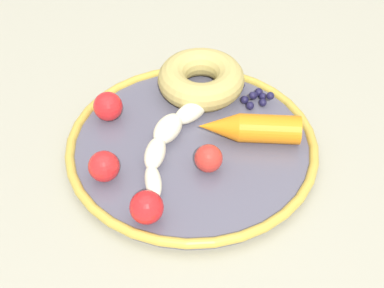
% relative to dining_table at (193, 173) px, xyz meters
% --- Properties ---
extents(dining_table, '(1.25, 0.85, 0.75)m').
position_rel_dining_table_xyz_m(dining_table, '(0.00, 0.00, 0.00)').
color(dining_table, gray).
rests_on(dining_table, ground_plane).
extents(plate, '(0.32, 0.32, 0.02)m').
position_rel_dining_table_xyz_m(plate, '(0.01, 0.04, 0.09)').
color(plate, '#4F4E5F').
rests_on(plate, dining_table).
extents(banana, '(0.16, 0.14, 0.03)m').
position_rel_dining_table_xyz_m(banana, '(0.03, 0.02, 0.11)').
color(banana, beige).
rests_on(banana, plate).
extents(carrot_orange, '(0.13, 0.08, 0.04)m').
position_rel_dining_table_xyz_m(carrot_orange, '(-0.06, 0.05, 0.11)').
color(carrot_orange, orange).
rests_on(carrot_orange, plate).
extents(donut, '(0.17, 0.17, 0.04)m').
position_rel_dining_table_xyz_m(donut, '(-0.03, -0.06, 0.12)').
color(donut, tan).
rests_on(donut, plate).
extents(blueberry_pile, '(0.04, 0.06, 0.02)m').
position_rel_dining_table_xyz_m(blueberry_pile, '(-0.10, -0.01, 0.10)').
color(blueberry_pile, '#191638').
rests_on(blueberry_pile, plate).
extents(tomato_near, '(0.04, 0.04, 0.04)m').
position_rel_dining_table_xyz_m(tomato_near, '(0.10, 0.13, 0.12)').
color(tomato_near, red).
rests_on(tomato_near, plate).
extents(tomato_mid, '(0.04, 0.04, 0.04)m').
position_rel_dining_table_xyz_m(tomato_mid, '(0.10, -0.05, 0.12)').
color(tomato_mid, red).
rests_on(tomato_mid, plate).
extents(tomato_far, '(0.04, 0.04, 0.04)m').
position_rel_dining_table_xyz_m(tomato_far, '(0.13, 0.05, 0.12)').
color(tomato_far, red).
rests_on(tomato_far, plate).
extents(tomato_extra, '(0.03, 0.03, 0.03)m').
position_rel_dining_table_xyz_m(tomato_extra, '(0.01, 0.08, 0.11)').
color(tomato_extra, red).
rests_on(tomato_extra, plate).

